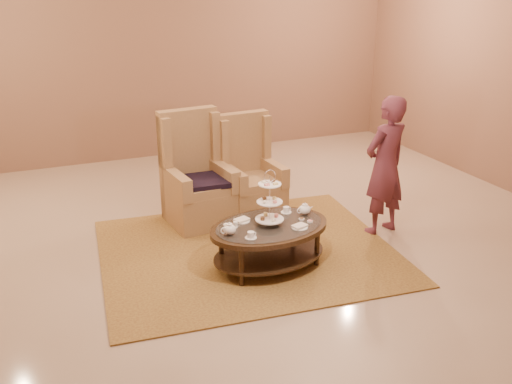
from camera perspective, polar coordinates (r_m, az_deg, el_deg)
name	(u,v)px	position (r m, az deg, el deg)	size (l,w,h in m)	color
ground	(253,260)	(5.96, -0.29, -6.85)	(8.00, 8.00, 0.00)	tan
ceiling	(253,260)	(5.96, -0.29, -6.85)	(8.00, 8.00, 0.02)	white
wall_back	(155,46)	(9.16, -10.10, 14.18)	(8.00, 0.04, 3.50)	#876049
rug	(248,251)	(6.13, -0.85, -5.94)	(3.25, 2.79, 0.02)	olive
tea_table	(269,233)	(5.68, 1.34, -4.07)	(1.32, 0.98, 1.04)	black
armchair_left	(197,185)	(6.77, -5.97, 0.67)	(0.79, 0.81, 1.32)	#A77D4E
armchair_right	(249,181)	(7.00, -0.68, 1.15)	(0.71, 0.73, 1.22)	#A77D4E
person	(385,166)	(6.47, 12.79, 2.53)	(0.65, 0.50, 1.58)	#5E2835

